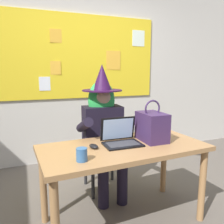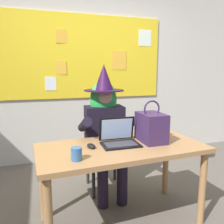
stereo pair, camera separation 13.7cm
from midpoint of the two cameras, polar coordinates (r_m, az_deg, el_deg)
ground_plane at (r=2.28m, az=4.50°, el=-25.90°), size 24.00×24.00×0.00m
wall_back_bulletin at (r=3.50m, az=-6.00°, el=10.68°), size 6.09×1.87×2.74m
desk_main at (r=2.01m, az=4.36°, el=-10.91°), size 1.45×0.76×0.71m
chair_at_desk at (r=2.68m, az=-0.78°, el=-8.20°), size 0.43×0.43×0.89m
person_costumed at (r=2.49m, az=-0.10°, el=-2.84°), size 0.62×0.70×1.42m
laptop at (r=2.02m, az=3.71°, el=-6.58°), size 0.33×0.26×0.23m
computer_mouse at (r=1.92m, az=-3.20°, el=-8.47°), size 0.08×0.12×0.03m
handbag at (r=2.11m, az=11.61°, el=-3.68°), size 0.20×0.30×0.38m
coffee_mug at (r=1.67m, az=-6.50°, el=-10.37°), size 0.08×0.08×0.09m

